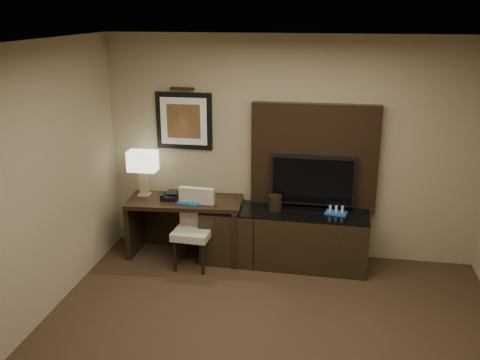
% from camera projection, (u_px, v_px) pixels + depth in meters
% --- Properties ---
extents(ceiling, '(4.50, 5.00, 0.01)m').
position_uv_depth(ceiling, '(263.00, 49.00, 3.69)').
color(ceiling, silver).
rests_on(ceiling, wall_back).
extents(wall_back, '(4.50, 0.01, 2.70)m').
position_uv_depth(wall_back, '(290.00, 149.00, 6.44)').
color(wall_back, gray).
rests_on(wall_back, floor).
extents(desk, '(1.43, 0.70, 0.74)m').
position_uv_depth(desk, '(186.00, 228.00, 6.62)').
color(desk, black).
rests_on(desk, floor).
extents(credenza, '(1.98, 0.59, 0.68)m').
position_uv_depth(credenza, '(284.00, 237.00, 6.43)').
color(credenza, black).
rests_on(credenza, floor).
extents(tv_wall_panel, '(1.50, 0.12, 1.30)m').
position_uv_depth(tv_wall_panel, '(314.00, 158.00, 6.36)').
color(tv_wall_panel, black).
rests_on(tv_wall_panel, wall_back).
extents(tv, '(1.00, 0.08, 0.60)m').
position_uv_depth(tv, '(313.00, 180.00, 6.34)').
color(tv, black).
rests_on(tv, tv_wall_panel).
extents(artwork, '(0.70, 0.04, 0.70)m').
position_uv_depth(artwork, '(184.00, 121.00, 6.55)').
color(artwork, black).
rests_on(artwork, wall_back).
extents(picture_light, '(0.04, 0.04, 0.30)m').
position_uv_depth(picture_light, '(182.00, 89.00, 6.39)').
color(picture_light, '#432315').
rests_on(picture_light, wall_back).
extents(desk_chair, '(0.46, 0.52, 0.89)m').
position_uv_depth(desk_chair, '(193.00, 232.00, 6.31)').
color(desk_chair, '#BFB39F').
rests_on(desk_chair, floor).
extents(table_lamp, '(0.38, 0.24, 0.59)m').
position_uv_depth(table_lamp, '(143.00, 173.00, 6.58)').
color(table_lamp, tan).
rests_on(table_lamp, desk).
extents(desk_phone, '(0.21, 0.19, 0.10)m').
position_uv_depth(desk_phone, '(169.00, 196.00, 6.51)').
color(desk_phone, black).
rests_on(desk_phone, desk).
extents(blue_folder, '(0.29, 0.37, 0.02)m').
position_uv_depth(blue_folder, '(192.00, 200.00, 6.46)').
color(blue_folder, '#175396').
rests_on(blue_folder, desk).
extents(book, '(0.17, 0.08, 0.23)m').
position_uv_depth(book, '(197.00, 192.00, 6.43)').
color(book, '#C5B49A').
rests_on(book, desk).
extents(ice_bucket, '(0.19, 0.19, 0.18)m').
position_uv_depth(ice_bucket, '(275.00, 203.00, 6.33)').
color(ice_bucket, black).
rests_on(ice_bucket, credenza).
extents(minibar_tray, '(0.27, 0.19, 0.09)m').
position_uv_depth(minibar_tray, '(336.00, 210.00, 6.22)').
color(minibar_tray, '#1B54B3').
rests_on(minibar_tray, credenza).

